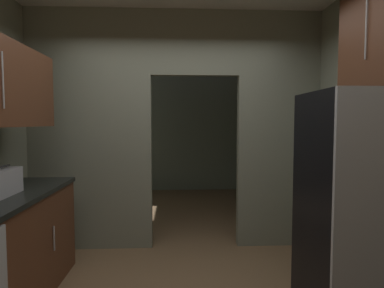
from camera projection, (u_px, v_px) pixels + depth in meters
The scene contains 4 objects.
kitchen_partition at pixel (171, 122), 3.93m from camera, with size 3.47×0.12×2.84m.
adjoining_room_shell at pixel (176, 128), 6.22m from camera, with size 3.47×3.46×2.84m.
refrigerator at pixel (363, 213), 2.34m from camera, with size 0.77×0.72×1.73m.
boombox at pixel (1, 183), 2.56m from camera, with size 0.17×0.40×0.24m.
Camera 1 is at (-0.00, -2.43, 1.51)m, focal length 30.63 mm.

